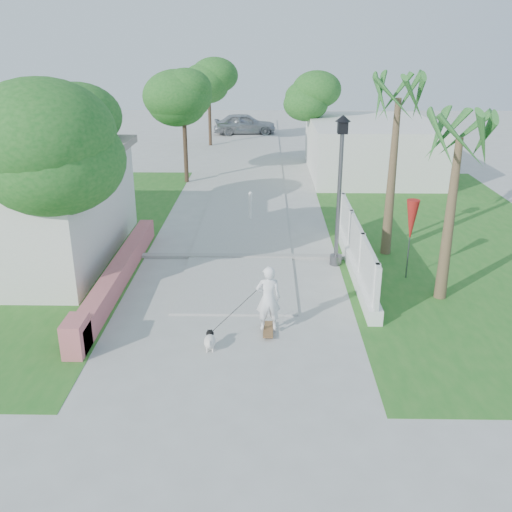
{
  "coord_description": "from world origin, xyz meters",
  "views": [
    {
      "loc": [
        0.78,
        -10.58,
        6.41
      ],
      "look_at": [
        0.53,
        3.29,
        1.1
      ],
      "focal_mm": 40.0,
      "sensor_mm": 36.0,
      "label": 1
    }
  ],
  "objects_px": {
    "patio_umbrella": "(411,222)",
    "dog": "(210,340)",
    "bollard": "(250,205)",
    "street_lamp": "(340,186)",
    "skateboarder": "(248,306)",
    "parked_car": "(245,124)"
  },
  "relations": [
    {
      "from": "street_lamp",
      "to": "patio_umbrella",
      "type": "distance_m",
      "value": 2.27
    },
    {
      "from": "bollard",
      "to": "dog",
      "type": "xyz_separation_m",
      "value": [
        -0.63,
        -9.59,
        -0.37
      ]
    },
    {
      "from": "street_lamp",
      "to": "skateboarder",
      "type": "bearing_deg",
      "value": -119.26
    },
    {
      "from": "skateboarder",
      "to": "parked_car",
      "type": "relative_size",
      "value": 0.38
    },
    {
      "from": "patio_umbrella",
      "to": "skateboarder",
      "type": "relative_size",
      "value": 1.38
    },
    {
      "from": "dog",
      "to": "parked_car",
      "type": "xyz_separation_m",
      "value": [
        -0.34,
        30.04,
        0.53
      ]
    },
    {
      "from": "bollard",
      "to": "skateboarder",
      "type": "height_order",
      "value": "skateboarder"
    },
    {
      "from": "parked_car",
      "to": "patio_umbrella",
      "type": "bearing_deg",
      "value": -172.7
    },
    {
      "from": "skateboarder",
      "to": "parked_car",
      "type": "height_order",
      "value": "skateboarder"
    },
    {
      "from": "skateboarder",
      "to": "parked_car",
      "type": "xyz_separation_m",
      "value": [
        -1.15,
        29.44,
        -0.02
      ]
    },
    {
      "from": "skateboarder",
      "to": "parked_car",
      "type": "bearing_deg",
      "value": -92.31
    },
    {
      "from": "patio_umbrella",
      "to": "bollard",
      "type": "bearing_deg",
      "value": 129.91
    },
    {
      "from": "patio_umbrella",
      "to": "dog",
      "type": "height_order",
      "value": "patio_umbrella"
    },
    {
      "from": "patio_umbrella",
      "to": "parked_car",
      "type": "distance_m",
      "value": 26.56
    },
    {
      "from": "dog",
      "to": "bollard",
      "type": "bearing_deg",
      "value": 82.46
    },
    {
      "from": "street_lamp",
      "to": "dog",
      "type": "height_order",
      "value": "street_lamp"
    },
    {
      "from": "patio_umbrella",
      "to": "skateboarder",
      "type": "distance_m",
      "value": 5.71
    },
    {
      "from": "street_lamp",
      "to": "bollard",
      "type": "distance_m",
      "value": 5.56
    },
    {
      "from": "skateboarder",
      "to": "parked_car",
      "type": "distance_m",
      "value": 29.46
    },
    {
      "from": "skateboarder",
      "to": "dog",
      "type": "bearing_deg",
      "value": 31.66
    },
    {
      "from": "street_lamp",
      "to": "dog",
      "type": "relative_size",
      "value": 7.58
    },
    {
      "from": "street_lamp",
      "to": "skateboarder",
      "type": "relative_size",
      "value": 2.67
    }
  ]
}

